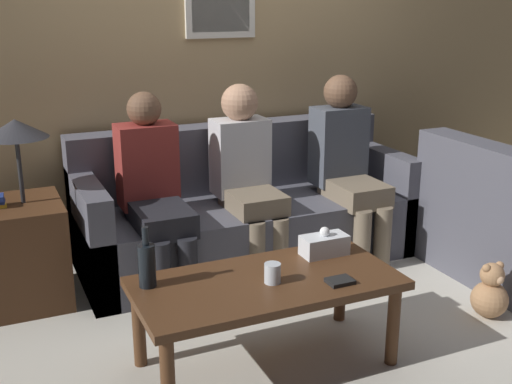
{
  "coord_description": "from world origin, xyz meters",
  "views": [
    {
      "loc": [
        -1.55,
        -3.15,
        1.67
      ],
      "look_at": [
        -0.21,
        -0.15,
        0.66
      ],
      "focal_mm": 45.0,
      "sensor_mm": 36.0,
      "label": 1
    }
  ],
  "objects_px": {
    "person_middle": "(247,171)",
    "teddy_bear": "(490,293)",
    "coffee_table": "(266,291)",
    "couch_main": "(245,214)",
    "person_left": "(154,187)",
    "person_right": "(347,161)",
    "wine_bottle": "(147,264)",
    "drinking_glass": "(272,273)"
  },
  "relations": [
    {
      "from": "couch_main",
      "to": "coffee_table",
      "type": "relative_size",
      "value": 1.78
    },
    {
      "from": "couch_main",
      "to": "wine_bottle",
      "type": "xyz_separation_m",
      "value": [
        -0.93,
        -1.09,
        0.24
      ]
    },
    {
      "from": "drinking_glass",
      "to": "wine_bottle",
      "type": "bearing_deg",
      "value": 159.77
    },
    {
      "from": "drinking_glass",
      "to": "person_middle",
      "type": "bearing_deg",
      "value": 72.28
    },
    {
      "from": "couch_main",
      "to": "teddy_bear",
      "type": "distance_m",
      "value": 1.58
    },
    {
      "from": "couch_main",
      "to": "teddy_bear",
      "type": "relative_size",
      "value": 6.88
    },
    {
      "from": "couch_main",
      "to": "teddy_bear",
      "type": "xyz_separation_m",
      "value": [
        0.88,
        -1.3,
        -0.16
      ]
    },
    {
      "from": "coffee_table",
      "to": "couch_main",
      "type": "bearing_deg",
      "value": 71.15
    },
    {
      "from": "couch_main",
      "to": "drinking_glass",
      "type": "xyz_separation_m",
      "value": [
        -0.41,
        -1.28,
        0.18
      ]
    },
    {
      "from": "wine_bottle",
      "to": "person_right",
      "type": "distance_m",
      "value": 1.81
    },
    {
      "from": "drinking_glass",
      "to": "person_left",
      "type": "xyz_separation_m",
      "value": [
        -0.23,
        1.11,
        0.13
      ]
    },
    {
      "from": "couch_main",
      "to": "person_left",
      "type": "relative_size",
      "value": 1.89
    },
    {
      "from": "person_middle",
      "to": "couch_main",
      "type": "bearing_deg",
      "value": 70.96
    },
    {
      "from": "coffee_table",
      "to": "person_right",
      "type": "height_order",
      "value": "person_right"
    },
    {
      "from": "person_left",
      "to": "couch_main",
      "type": "bearing_deg",
      "value": 14.41
    },
    {
      "from": "couch_main",
      "to": "wine_bottle",
      "type": "bearing_deg",
      "value": -130.64
    },
    {
      "from": "coffee_table",
      "to": "wine_bottle",
      "type": "distance_m",
      "value": 0.56
    },
    {
      "from": "coffee_table",
      "to": "person_left",
      "type": "bearing_deg",
      "value": 101.78
    },
    {
      "from": "coffee_table",
      "to": "teddy_bear",
      "type": "xyz_separation_m",
      "value": [
        1.3,
        -0.07,
        -0.24
      ]
    },
    {
      "from": "couch_main",
      "to": "person_left",
      "type": "xyz_separation_m",
      "value": [
        -0.65,
        -0.17,
        0.31
      ]
    },
    {
      "from": "person_middle",
      "to": "teddy_bear",
      "type": "height_order",
      "value": "person_middle"
    },
    {
      "from": "drinking_glass",
      "to": "person_left",
      "type": "relative_size",
      "value": 0.08
    },
    {
      "from": "couch_main",
      "to": "person_right",
      "type": "relative_size",
      "value": 1.82
    },
    {
      "from": "coffee_table",
      "to": "wine_bottle",
      "type": "height_order",
      "value": "wine_bottle"
    },
    {
      "from": "wine_bottle",
      "to": "person_right",
      "type": "height_order",
      "value": "person_right"
    },
    {
      "from": "person_right",
      "to": "person_left",
      "type": "bearing_deg",
      "value": 178.79
    },
    {
      "from": "couch_main",
      "to": "person_right",
      "type": "height_order",
      "value": "person_right"
    },
    {
      "from": "person_right",
      "to": "coffee_table",
      "type": "bearing_deg",
      "value": -135.48
    },
    {
      "from": "wine_bottle",
      "to": "person_left",
      "type": "bearing_deg",
      "value": 72.69
    },
    {
      "from": "drinking_glass",
      "to": "couch_main",
      "type": "bearing_deg",
      "value": 72.14
    },
    {
      "from": "wine_bottle",
      "to": "drinking_glass",
      "type": "height_order",
      "value": "wine_bottle"
    },
    {
      "from": "drinking_glass",
      "to": "person_left",
      "type": "bearing_deg",
      "value": 101.86
    },
    {
      "from": "coffee_table",
      "to": "wine_bottle",
      "type": "bearing_deg",
      "value": 163.56
    },
    {
      "from": "wine_bottle",
      "to": "person_left",
      "type": "relative_size",
      "value": 0.24
    },
    {
      "from": "wine_bottle",
      "to": "teddy_bear",
      "type": "height_order",
      "value": "wine_bottle"
    },
    {
      "from": "teddy_bear",
      "to": "person_middle",
      "type": "bearing_deg",
      "value": 128.22
    },
    {
      "from": "couch_main",
      "to": "drinking_glass",
      "type": "bearing_deg",
      "value": -107.86
    },
    {
      "from": "coffee_table",
      "to": "person_middle",
      "type": "height_order",
      "value": "person_middle"
    },
    {
      "from": "person_right",
      "to": "teddy_bear",
      "type": "bearing_deg",
      "value": -77.95
    },
    {
      "from": "person_left",
      "to": "person_right",
      "type": "relative_size",
      "value": 0.97
    },
    {
      "from": "wine_bottle",
      "to": "teddy_bear",
      "type": "xyz_separation_m",
      "value": [
        1.81,
        -0.22,
        -0.41
      ]
    },
    {
      "from": "couch_main",
      "to": "wine_bottle",
      "type": "relative_size",
      "value": 7.72
    }
  ]
}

